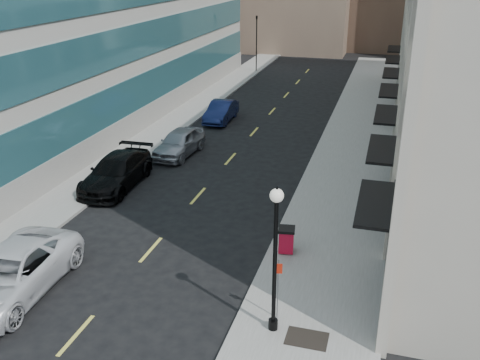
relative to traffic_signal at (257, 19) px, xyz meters
The scene contains 13 objects.
sidewalk_right 31.38m from the traffic_signal, 65.10° to the right, with size 5.00×80.00×0.15m, color gray.
sidewalk_left 28.58m from the traffic_signal, 92.05° to the right, with size 3.00×80.00×0.15m, color gray.
grate_far 46.43m from the traffic_signal, 73.49° to the right, with size 1.40×1.00×0.01m, color black.
road_centerline 32.00m from the traffic_signal, 79.94° to the right, with size 0.15×68.20×0.01m.
traffic_signal is the anchor object (origin of this frame).
car_white_van 44.81m from the traffic_signal, 87.58° to the right, with size 2.98×6.47×1.80m, color silver.
car_black_pickup 34.35m from the traffic_signal, 88.82° to the right, with size 2.44×6.00×1.74m, color black.
car_silver_sedan 28.68m from the traffic_signal, 85.74° to the right, with size 1.98×4.93×1.68m, color #9EA0A7.
car_blue_sedan 20.73m from the traffic_signal, 83.44° to the right, with size 1.66×4.76×1.57m, color #131D4A.
trash_bin 40.69m from the traffic_signal, 73.76° to the right, with size 0.79×0.84×1.14m.
lamppost 45.65m from the traffic_signal, 74.87° to the right, with size 0.44×0.44×5.33m.
sign_post 45.16m from the traffic_signal, 74.66° to the right, with size 0.28×0.08×2.36m.
urn_planter 35.59m from the traffic_signal, 64.61° to the right, with size 0.51×0.51×0.71m.
Camera 1 is at (9.43, -10.63, 11.84)m, focal length 40.00 mm.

